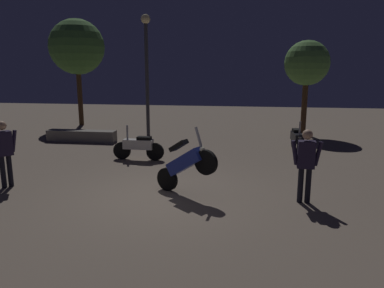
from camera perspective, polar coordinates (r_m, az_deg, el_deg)
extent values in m
plane|color=#756656|center=(8.58, -4.48, -8.02)|extent=(40.00, 40.00, 0.00)
cylinder|color=black|center=(8.86, -3.84, -5.46)|extent=(0.54, 0.34, 0.56)
cylinder|color=black|center=(8.07, 2.18, -2.86)|extent=(0.54, 0.34, 0.56)
cube|color=navy|center=(8.39, -0.98, -2.72)|extent=(1.00, 0.71, 0.76)
cube|color=black|center=(8.43, -2.08, -0.24)|extent=(0.49, 0.41, 0.32)
cylinder|color=gray|center=(8.06, 1.02, 1.11)|extent=(0.21, 0.15, 0.44)
sphere|color=#F2EABF|center=(8.06, 1.60, -0.83)|extent=(0.12, 0.12, 0.12)
cylinder|color=black|center=(13.95, 15.49, 0.54)|extent=(0.14, 0.57, 0.56)
cylinder|color=black|center=(12.89, 16.39, -0.42)|extent=(0.14, 0.57, 0.56)
cube|color=black|center=(13.38, 15.97, 1.05)|extent=(0.36, 0.97, 0.30)
cube|color=black|center=(13.54, 15.86, 2.04)|extent=(0.27, 0.45, 0.10)
cylinder|color=gray|center=(12.98, 16.37, 2.38)|extent=(0.06, 0.06, 0.45)
sphere|color=#F2EABF|center=(12.94, 16.37, 0.89)|extent=(0.12, 0.12, 0.12)
cylinder|color=black|center=(11.69, -5.73, -1.22)|extent=(0.56, 0.11, 0.56)
cylinder|color=black|center=(12.02, -10.79, -1.01)|extent=(0.56, 0.11, 0.56)
cube|color=beige|center=(11.80, -8.33, -0.02)|extent=(0.96, 0.32, 0.30)
cube|color=black|center=(11.70, -7.43, 0.90)|extent=(0.45, 0.25, 0.10)
cylinder|color=gray|center=(11.84, -10.00, 1.81)|extent=(0.06, 0.06, 0.45)
sphere|color=#F2EABF|center=(11.93, -10.39, 0.28)|extent=(0.12, 0.12, 0.12)
cylinder|color=black|center=(10.15, -26.38, -3.74)|extent=(0.12, 0.12, 0.80)
cylinder|color=black|center=(10.11, -27.24, -3.88)|extent=(0.12, 0.12, 0.80)
cube|color=#261E38|center=(9.98, -27.18, 0.07)|extent=(0.41, 0.43, 0.60)
sphere|color=tan|center=(9.91, -27.42, 2.56)|extent=(0.22, 0.22, 0.22)
cylinder|color=#261E38|center=(10.04, -25.89, 0.43)|extent=(0.18, 0.20, 0.54)
cylinder|color=black|center=(8.40, 16.46, -6.11)|extent=(0.12, 0.12, 0.79)
cylinder|color=black|center=(8.41, 17.55, -6.14)|extent=(0.12, 0.12, 0.79)
cube|color=#261E38|center=(8.22, 17.29, -1.56)|extent=(0.38, 0.26, 0.59)
sphere|color=tan|center=(8.14, 17.47, 1.40)|extent=(0.22, 0.22, 0.22)
cylinder|color=#261E38|center=(8.20, 15.63, -1.30)|extent=(0.19, 0.10, 0.54)
cylinder|color=#261E38|center=(8.24, 18.96, -1.43)|extent=(0.19, 0.10, 0.54)
cylinder|color=#38383D|center=(14.87, -6.97, 9.35)|extent=(0.14, 0.14, 4.57)
sphere|color=#F9E59E|center=(14.97, -7.21, 18.67)|extent=(0.36, 0.36, 0.36)
cylinder|color=#4C331E|center=(16.92, 16.99, 5.55)|extent=(0.24, 0.24, 2.41)
sphere|color=#568C42|center=(16.84, 17.38, 11.89)|extent=(1.91, 1.91, 1.91)
cylinder|color=#4C331E|center=(19.56, -16.97, 7.11)|extent=(0.24, 0.24, 2.94)
sphere|color=#477A38|center=(19.53, -17.41, 14.18)|extent=(2.69, 2.69, 2.69)
cube|color=gray|center=(15.26, -16.72, 1.20)|extent=(2.76, 0.50, 0.45)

